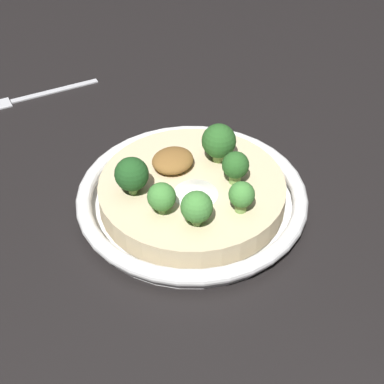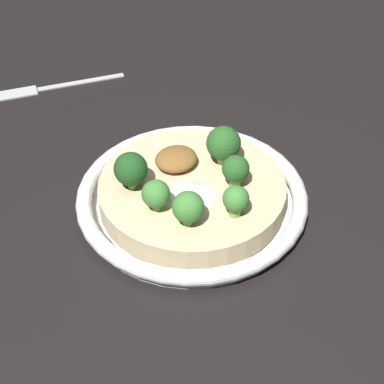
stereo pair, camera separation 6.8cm
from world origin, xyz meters
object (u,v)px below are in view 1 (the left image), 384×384
at_px(risotto_bowl, 192,195).
at_px(broccoli_front_right, 132,174).
at_px(fork_utensil, 21,99).
at_px(broccoli_front_left, 219,142).
at_px(broccoli_back, 197,207).
at_px(broccoli_back_left, 242,196).
at_px(broccoli_back_right, 162,197).
at_px(broccoli_left, 235,166).

height_order(risotto_bowl, broccoli_front_right, broccoli_front_right).
bearing_deg(fork_utensil, broccoli_front_left, 119.09).
xyz_separation_m(broccoli_front_left, broccoli_back, (0.09, 0.07, -0.00)).
bearing_deg(broccoli_back_left, broccoli_back, -15.54).
distance_m(broccoli_back_right, fork_utensil, 0.37).
distance_m(broccoli_left, broccoli_back, 0.08).
height_order(risotto_bowl, broccoli_back, broccoli_back).
distance_m(broccoli_front_right, fork_utensil, 0.32).
distance_m(broccoli_back_left, broccoli_front_right, 0.12).
distance_m(broccoli_left, broccoli_front_right, 0.12).
distance_m(broccoli_left, fork_utensil, 0.39).
relative_size(broccoli_back, broccoli_back_right, 1.08).
bearing_deg(broccoli_back, broccoli_left, -161.58).
bearing_deg(broccoli_back, broccoli_back_right, -64.10).
xyz_separation_m(broccoli_back, broccoli_back_right, (0.02, -0.04, -0.00)).
bearing_deg(broccoli_left, broccoli_back_left, 55.92).
height_order(broccoli_left, broccoli_front_right, broccoli_front_right).
distance_m(risotto_bowl, broccoli_back_right, 0.07).
relative_size(risotto_bowl, broccoli_back_left, 7.25).
bearing_deg(broccoli_back, fork_utensil, -88.19).
bearing_deg(broccoli_back_right, broccoli_back_left, 143.28).
relative_size(broccoli_left, broccoli_back_left, 1.09).
xyz_separation_m(broccoli_front_left, fork_utensil, (0.10, -0.33, -0.06)).
height_order(broccoli_left, broccoli_back_right, broccoli_left).
distance_m(broccoli_left, broccoli_back_left, 0.05).
distance_m(risotto_bowl, broccoli_back, 0.08).
bearing_deg(broccoli_front_right, broccoli_back_left, 127.33).
xyz_separation_m(broccoli_left, broccoli_front_right, (0.10, -0.06, 0.00)).
bearing_deg(risotto_bowl, broccoli_front_right, -24.66).
bearing_deg(broccoli_left, broccoli_back, 18.42).
xyz_separation_m(broccoli_front_right, fork_utensil, (-0.01, -0.31, -0.06)).
bearing_deg(risotto_bowl, broccoli_left, 143.16).
bearing_deg(broccoli_back_left, broccoli_front_left, -115.18).
relative_size(risotto_bowl, broccoli_back_right, 7.10).
bearing_deg(broccoli_front_left, risotto_bowl, 14.44).
bearing_deg(fork_utensil, broccoli_left, 115.53).
distance_m(risotto_bowl, broccoli_front_right, 0.08).
height_order(risotto_bowl, broccoli_front_left, broccoli_front_left).
relative_size(broccoli_left, broccoli_front_right, 0.88).
bearing_deg(broccoli_front_left, broccoli_back, 37.45).
distance_m(broccoli_back_right, broccoli_front_right, 0.05).
relative_size(broccoli_back_left, broccoli_back_right, 0.98).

